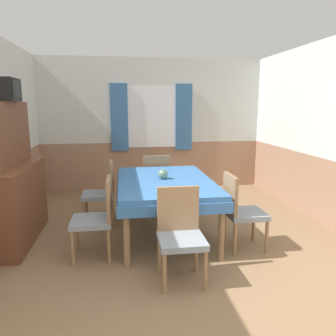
{
  "coord_description": "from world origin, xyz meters",
  "views": [
    {
      "loc": [
        -0.62,
        -2.02,
        1.7
      ],
      "look_at": [
        -0.04,
        2.07,
        0.9
      ],
      "focal_mm": 35.0,
      "sensor_mm": 36.0,
      "label": 1
    }
  ],
  "objects_px": {
    "chair_right_near": "(240,209)",
    "vase": "(163,174)",
    "dining_table": "(165,187)",
    "chair_left_far": "(103,191)",
    "chair_head_window": "(156,180)",
    "chair_head_near": "(180,232)",
    "chair_left_near": "(98,216)",
    "tv": "(4,90)",
    "sideboard": "(12,184)"
  },
  "relations": [
    {
      "from": "chair_head_window",
      "to": "chair_head_near",
      "type": "height_order",
      "value": "same"
    },
    {
      "from": "chair_head_window",
      "to": "vase",
      "type": "height_order",
      "value": "chair_head_window"
    },
    {
      "from": "chair_head_near",
      "to": "chair_right_near",
      "type": "height_order",
      "value": "same"
    },
    {
      "from": "chair_head_near",
      "to": "tv",
      "type": "bearing_deg",
      "value": -31.95
    },
    {
      "from": "chair_left_far",
      "to": "chair_right_near",
      "type": "height_order",
      "value": "same"
    },
    {
      "from": "dining_table",
      "to": "tv",
      "type": "height_order",
      "value": "tv"
    },
    {
      "from": "chair_right_near",
      "to": "tv",
      "type": "height_order",
      "value": "tv"
    },
    {
      "from": "chair_head_window",
      "to": "tv",
      "type": "bearing_deg",
      "value": -149.53
    },
    {
      "from": "chair_left_near",
      "to": "sideboard",
      "type": "xyz_separation_m",
      "value": [
        -1.06,
        0.6,
        0.25
      ]
    },
    {
      "from": "dining_table",
      "to": "chair_left_near",
      "type": "bearing_deg",
      "value": -146.75
    },
    {
      "from": "dining_table",
      "to": "chair_head_near",
      "type": "xyz_separation_m",
      "value": [
        0.0,
        -1.14,
        -0.16
      ]
    },
    {
      "from": "chair_left_far",
      "to": "tv",
      "type": "xyz_separation_m",
      "value": [
        -1.05,
        -0.51,
        1.38
      ]
    },
    {
      "from": "chair_left_far",
      "to": "chair_right_near",
      "type": "bearing_deg",
      "value": -123.25
    },
    {
      "from": "sideboard",
      "to": "chair_left_near",
      "type": "bearing_deg",
      "value": -29.59
    },
    {
      "from": "dining_table",
      "to": "chair_head_near",
      "type": "height_order",
      "value": "chair_head_near"
    },
    {
      "from": "dining_table",
      "to": "tv",
      "type": "distance_m",
      "value": 2.24
    },
    {
      "from": "chair_left_far",
      "to": "dining_table",
      "type": "bearing_deg",
      "value": -123.25
    },
    {
      "from": "chair_left_far",
      "to": "chair_head_near",
      "type": "height_order",
      "value": "same"
    },
    {
      "from": "chair_left_near",
      "to": "vase",
      "type": "bearing_deg",
      "value": -54.52
    },
    {
      "from": "chair_right_near",
      "to": "vase",
      "type": "xyz_separation_m",
      "value": [
        -0.85,
        0.57,
        0.33
      ]
    },
    {
      "from": "chair_left_near",
      "to": "chair_head_near",
      "type": "distance_m",
      "value": 1.02
    },
    {
      "from": "dining_table",
      "to": "chair_right_near",
      "type": "height_order",
      "value": "chair_right_near"
    },
    {
      "from": "dining_table",
      "to": "sideboard",
      "type": "xyz_separation_m",
      "value": [
        -1.89,
        0.06,
        0.09
      ]
    },
    {
      "from": "dining_table",
      "to": "chair_right_near",
      "type": "relative_size",
      "value": 2.03
    },
    {
      "from": "dining_table",
      "to": "chair_head_window",
      "type": "bearing_deg",
      "value": 90.0
    },
    {
      "from": "chair_right_near",
      "to": "sideboard",
      "type": "distance_m",
      "value": 2.79
    },
    {
      "from": "chair_left_near",
      "to": "sideboard",
      "type": "distance_m",
      "value": 1.25
    },
    {
      "from": "chair_head_near",
      "to": "chair_left_near",
      "type": "bearing_deg",
      "value": -35.64
    },
    {
      "from": "dining_table",
      "to": "chair_head_window",
      "type": "height_order",
      "value": "chair_head_window"
    },
    {
      "from": "chair_head_near",
      "to": "vase",
      "type": "distance_m",
      "value": 1.21
    },
    {
      "from": "chair_head_near",
      "to": "sideboard",
      "type": "distance_m",
      "value": 2.25
    },
    {
      "from": "chair_head_window",
      "to": "tv",
      "type": "height_order",
      "value": "tv"
    },
    {
      "from": "chair_right_near",
      "to": "vase",
      "type": "distance_m",
      "value": 1.08
    },
    {
      "from": "chair_right_near",
      "to": "vase",
      "type": "height_order",
      "value": "chair_right_near"
    },
    {
      "from": "dining_table",
      "to": "vase",
      "type": "distance_m",
      "value": 0.17
    },
    {
      "from": "dining_table",
      "to": "tv",
      "type": "relative_size",
      "value": 4.61
    },
    {
      "from": "sideboard",
      "to": "chair_left_far",
      "type": "bearing_deg",
      "value": 24.4
    },
    {
      "from": "sideboard",
      "to": "tv",
      "type": "relative_size",
      "value": 4.36
    },
    {
      "from": "chair_head_window",
      "to": "tv",
      "type": "relative_size",
      "value": 2.27
    },
    {
      "from": "chair_head_near",
      "to": "vase",
      "type": "xyz_separation_m",
      "value": [
        -0.02,
        1.17,
        0.33
      ]
    },
    {
      "from": "dining_table",
      "to": "chair_left_far",
      "type": "distance_m",
      "value": 1.0
    },
    {
      "from": "chair_left_near",
      "to": "chair_head_near",
      "type": "relative_size",
      "value": 1.0
    },
    {
      "from": "chair_head_near",
      "to": "tv",
      "type": "distance_m",
      "value": 2.61
    },
    {
      "from": "dining_table",
      "to": "chair_left_near",
      "type": "height_order",
      "value": "chair_left_near"
    },
    {
      "from": "tv",
      "to": "dining_table",
      "type": "bearing_deg",
      "value": -1.01
    },
    {
      "from": "chair_left_far",
      "to": "sideboard",
      "type": "bearing_deg",
      "value": 114.4
    },
    {
      "from": "chair_head_window",
      "to": "chair_right_near",
      "type": "height_order",
      "value": "same"
    },
    {
      "from": "chair_right_near",
      "to": "vase",
      "type": "bearing_deg",
      "value": -124.04
    },
    {
      "from": "sideboard",
      "to": "vase",
      "type": "bearing_deg",
      "value": -0.89
    },
    {
      "from": "chair_left_near",
      "to": "vase",
      "type": "height_order",
      "value": "chair_left_near"
    }
  ]
}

